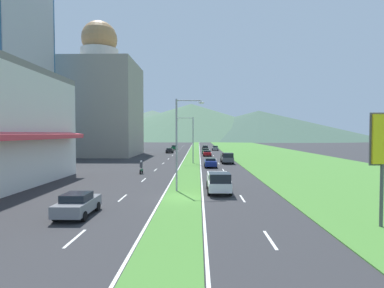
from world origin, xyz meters
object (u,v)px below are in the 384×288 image
Objects in this scene: car_6 at (174,147)px; car_7 at (205,148)px; motorcycle_rider at (141,168)px; car_2 at (78,204)px; car_5 at (210,162)px; pickup_truck_1 at (219,182)px; car_3 at (206,151)px; car_4 at (207,153)px; car_0 at (215,148)px; street_lamp_mid at (191,137)px; street_lamp_near at (180,138)px; car_1 at (170,150)px; pickup_truck_0 at (227,158)px.

car_6 reaches higher than car_7.
motorcycle_rider reaches higher than car_7.
car_2 is 0.93× the size of car_7.
pickup_truck_1 reaches higher than car_5.
car_7 reaches higher than car_3.
car_7 is at bearing 179.78° from car_4.
pickup_truck_1 is (-0.07, -21.29, 0.21)m from car_5.
car_0 is 48.62m from car_5.
car_4 is 24.10m from car_5.
car_2 is 12.87m from pickup_truck_1.
pickup_truck_1 is (-0.22, -45.38, 0.26)m from car_4.
street_lamp_mid is 27.44m from pickup_truck_1.
street_lamp_mid is at bearing -4.60° from car_7.
street_lamp_mid is at bearing 89.15° from street_lamp_near.
car_6 reaches higher than car_5.
car_5 is at bearing -59.46° from street_lamp_mid.
pickup_truck_1 reaches higher than car_1.
car_5 is at bearing 79.80° from street_lamp_near.
car_7 is at bearing -176.02° from pickup_truck_0.
street_lamp_near is 4.39× the size of motorcycle_rider.
car_0 is 13.72m from car_6.
car_5 is at bearing -4.05° from car_0.
motorcycle_rider is (-6.08, 12.63, -4.31)m from street_lamp_near.
street_lamp_mid reaches higher than pickup_truck_1.
street_lamp_near is at bearing -175.04° from car_6.
street_lamp_near is 71.32m from car_7.
car_7 is (3.59, 44.67, -4.17)m from street_lamp_mid.
pickup_truck_1 is at bearing -170.03° from car_1.
car_3 is 1.09× the size of car_6.
car_2 reaches higher than car_0.
motorcycle_rider is (-9.85, -40.63, 0.02)m from car_3.
car_6 is 59.45m from motorcycle_rider.
car_7 is 44.14m from pickup_truck_0.
car_5 is 50.34m from car_7.
car_4 is 26.24m from car_7.
car_7 is at bearing -119.98° from car_0.
street_lamp_near reaches higher than street_lamp_mid.
car_6 is 10.29m from car_7.
street_lamp_near is 26.41m from street_lamp_mid.
pickup_truck_1 is at bearing -0.11° from car_3.
pickup_truck_0 is 2.70× the size of motorcycle_rider.
street_lamp_mid reaches higher than car_6.
street_lamp_mid is 4.23× the size of motorcycle_rider.
car_7 is 0.82× the size of pickup_truck_1.
pickup_truck_0 is at bearing 75.39° from street_lamp_near.
car_6 is (0.04, 80.77, 0.01)m from car_2.
car_6 is at bearing 0.18° from motorcycle_rider.
car_7 is (-3.18, 1.84, 0.02)m from car_0.
car_3 is 17.82m from car_7.
car_3 is (3.38, 26.85, -4.22)m from street_lamp_mid.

